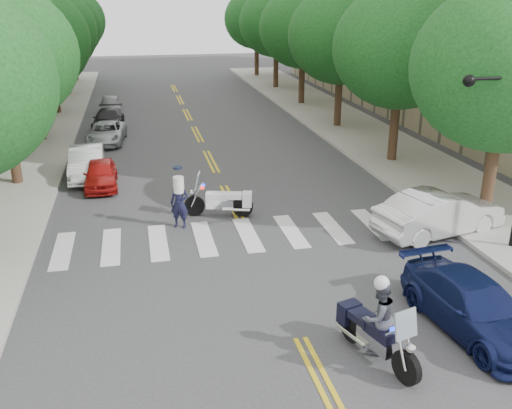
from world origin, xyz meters
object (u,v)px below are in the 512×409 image
object	(u,v)px
officer_standing	(179,203)
convertible	(439,213)
motorcycle_police	(376,322)
sedan_blue	(474,306)
motorcycle_parked	(225,201)

from	to	relation	value
officer_standing	convertible	bearing A→B (deg)	8.76
motorcycle_police	officer_standing	bearing A→B (deg)	-84.47
sedan_blue	officer_standing	bearing A→B (deg)	122.09
motorcycle_police	officer_standing	size ratio (longest dim) A/B	1.40
motorcycle_police	convertible	world-z (taller)	motorcycle_police
motorcycle_parked	officer_standing	size ratio (longest dim) A/B	1.41
motorcycle_police	convertible	distance (m)	8.11
motorcycle_parked	sedan_blue	size ratio (longest dim) A/B	0.56
motorcycle_parked	motorcycle_police	bearing A→B (deg)	-154.23
convertible	sedan_blue	bearing A→B (deg)	144.97
motorcycle_police	motorcycle_parked	bearing A→B (deg)	-95.60
motorcycle_police	convertible	bearing A→B (deg)	-145.74
motorcycle_police	sedan_blue	size ratio (longest dim) A/B	0.56
convertible	sedan_blue	world-z (taller)	convertible
motorcycle_parked	convertible	world-z (taller)	motorcycle_parked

